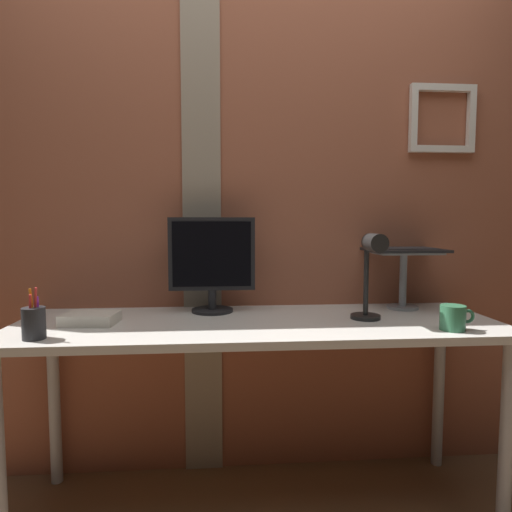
# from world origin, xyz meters

# --- Properties ---
(ground_plane) EXTENTS (6.00, 6.00, 0.00)m
(ground_plane) POSITION_xyz_m (0.00, 0.00, 0.00)
(ground_plane) COLOR brown
(brick_wall_back) EXTENTS (3.46, 0.16, 2.40)m
(brick_wall_back) POSITION_xyz_m (-0.00, 0.36, 1.20)
(brick_wall_back) COLOR #9E563D
(brick_wall_back) RESTS_ON ground_plane
(desk) EXTENTS (1.90, 0.61, 0.78)m
(desk) POSITION_xyz_m (-0.01, -0.01, 0.70)
(desk) COLOR silver
(desk) RESTS_ON ground_plane
(monitor) EXTENTS (0.37, 0.18, 0.41)m
(monitor) POSITION_xyz_m (-0.19, 0.17, 1.01)
(monitor) COLOR black
(monitor) RESTS_ON desk
(laptop_stand) EXTENTS (0.28, 0.22, 0.26)m
(laptop_stand) POSITION_xyz_m (0.66, 0.18, 0.95)
(laptop_stand) COLOR gray
(laptop_stand) RESTS_ON desk
(laptop) EXTENTS (0.33, 0.33, 0.24)m
(laptop) POSITION_xyz_m (0.66, 0.25, 1.10)
(laptop) COLOR black
(laptop) RESTS_ON laptop_stand
(desk_lamp) EXTENTS (0.12, 0.20, 0.35)m
(desk_lamp) POSITION_xyz_m (0.43, -0.07, 0.99)
(desk_lamp) COLOR black
(desk_lamp) RESTS_ON desk
(pen_cup) EXTENTS (0.07, 0.07, 0.18)m
(pen_cup) POSITION_xyz_m (-0.78, -0.22, 0.83)
(pen_cup) COLOR #262628
(pen_cup) RESTS_ON desk
(coffee_mug) EXTENTS (0.13, 0.09, 0.09)m
(coffee_mug) POSITION_xyz_m (0.68, -0.22, 0.83)
(coffee_mug) COLOR #33724C
(coffee_mug) RESTS_ON desk
(paper_clutter_stack) EXTENTS (0.21, 0.16, 0.04)m
(paper_clutter_stack) POSITION_xyz_m (-0.66, -0.01, 0.80)
(paper_clutter_stack) COLOR silver
(paper_clutter_stack) RESTS_ON desk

